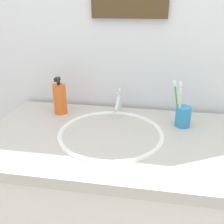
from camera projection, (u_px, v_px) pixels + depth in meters
name	position (u px, v px, depth m)	size (l,w,h in m)	color
tiled_wall_back	(129.00, 38.00, 1.27)	(2.36, 0.04, 2.40)	silver
vanity_counter	(117.00, 211.00, 1.26)	(1.16, 0.63, 0.85)	silver
sink_basin	(111.00, 141.00, 1.12)	(0.46, 0.46, 0.10)	white
faucet	(118.00, 102.00, 1.28)	(0.02, 0.14, 0.12)	silver
toothbrush_cup	(183.00, 116.00, 1.16)	(0.07, 0.07, 0.09)	#338CCC
toothbrush_green	(177.00, 100.00, 1.15)	(0.05, 0.01, 0.20)	green
toothbrush_yellow	(181.00, 101.00, 1.13)	(0.03, 0.02, 0.20)	yellow
toothbrush_white	(180.00, 105.00, 1.12)	(0.03, 0.03, 0.18)	white
soap_dispenser	(60.00, 98.00, 1.28)	(0.06, 0.06, 0.19)	orange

